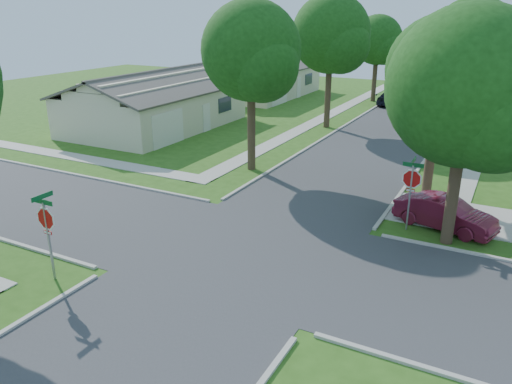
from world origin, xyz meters
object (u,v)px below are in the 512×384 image
object	(u,v)px
tree_w_near	(252,56)
house_nw_near	(156,107)
car_driveway	(445,213)
car_curb_east	(440,123)
tree_e_far	(488,40)
tree_ne_corner	(469,95)
stop_sign_ne	(411,182)
house_nw_far	(260,81)
tree_e_near	(442,76)
car_curb_west	(392,98)
tree_w_far	(378,42)
tree_e_mid	(473,45)
tree_w_mid	(332,38)
stop_sign_sw	(46,222)

from	to	relation	value
tree_w_near	house_nw_near	size ratio (longest dim) A/B	0.66
car_driveway	car_curb_east	world-z (taller)	car_curb_east
tree_e_far	house_nw_near	size ratio (longest dim) A/B	0.64
tree_w_near	tree_ne_corner	distance (m)	12.02
stop_sign_ne	house_nw_far	bearing A→B (deg)	127.16
house_nw_near	tree_e_near	bearing A→B (deg)	-16.11
car_driveway	car_curb_west	xyz separation A→B (m)	(-8.58, 27.19, -0.02)
tree_e_far	house_nw_far	xyz separation A→B (m)	(-20.75, -2.01, -4.46)
tree_e_far	tree_ne_corner	size ratio (longest dim) A/B	1.01
tree_w_near	car_curb_west	bearing A→B (deg)	85.01
car_curb_east	tree_w_far	bearing A→B (deg)	117.29
tree_w_far	tree_w_near	bearing A→B (deg)	-89.99
car_driveway	car_curb_west	distance (m)	28.51
tree_w_far	car_curb_west	bearing A→B (deg)	-32.43
tree_w_far	house_nw_far	xyz separation A→B (m)	(-11.34, -2.01, -3.99)
tree_e_mid	tree_w_mid	bearing A→B (deg)	180.00
tree_w_near	car_driveway	size ratio (longest dim) A/B	2.26
tree_e_mid	tree_w_near	bearing A→B (deg)	-128.08
tree_w_near	tree_ne_corner	size ratio (longest dim) A/B	1.04
stop_sign_sw	tree_w_mid	xyz separation A→B (m)	(0.06, 25.71, 4.46)
house_nw_near	car_curb_west	xyz separation A→B (m)	(13.41, 17.69, -0.88)
tree_e_near	tree_e_mid	xyz separation A→B (m)	(0.01, 12.00, 0.61)
stop_sign_ne	tree_e_mid	world-z (taller)	tree_e_mid
tree_e_near	tree_e_far	xyz separation A→B (m)	(0.00, 25.00, 0.34)
stop_sign_sw	tree_w_mid	world-z (taller)	tree_w_mid
tree_e_near	tree_w_far	xyz separation A→B (m)	(-9.40, 25.00, -0.14)
house_nw_near	car_curb_west	distance (m)	22.22
stop_sign_ne	tree_e_near	bearing A→B (deg)	89.32
tree_e_mid	house_nw_far	bearing A→B (deg)	152.09
car_driveway	car_curb_east	bearing A→B (deg)	25.40
car_curb_east	stop_sign_sw	bearing A→B (deg)	-113.52
stop_sign_sw	house_nw_near	bearing A→B (deg)	119.83
tree_w_far	car_curb_east	distance (m)	14.56
tree_w_mid	house_nw_far	size ratio (longest dim) A/B	0.70
stop_sign_sw	tree_e_mid	xyz separation A→B (m)	(9.46, 25.71, 4.22)
tree_w_mid	house_nw_far	world-z (taller)	tree_w_mid
stop_sign_ne	car_driveway	xyz separation A→B (m)	(1.30, 0.80, -1.38)
tree_w_far	tree_e_near	bearing A→B (deg)	-69.39
house_nw_near	car_curb_west	world-z (taller)	house_nw_near
stop_sign_ne	tree_e_mid	bearing A→B (deg)	89.80
tree_w_far	car_curb_west	world-z (taller)	tree_w_far
car_driveway	tree_w_far	bearing A→B (deg)	36.62
tree_e_near	car_curb_west	size ratio (longest dim) A/B	1.90
tree_w_mid	tree_ne_corner	bearing A→B (deg)	-56.78
tree_w_far	stop_sign_sw	bearing A→B (deg)	-90.07
tree_e_mid	tree_e_far	distance (m)	13.00
stop_sign_sw	tree_w_near	size ratio (longest dim) A/B	0.33
tree_w_far	house_nw_near	world-z (taller)	tree_w_far
car_curb_east	stop_sign_ne	bearing A→B (deg)	-92.65
tree_e_mid	tree_e_far	xyz separation A→B (m)	(-0.00, 13.00, -0.27)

